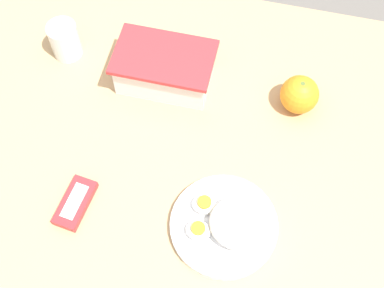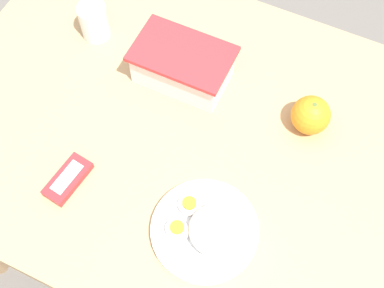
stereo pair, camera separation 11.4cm
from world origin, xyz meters
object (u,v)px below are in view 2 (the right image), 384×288
at_px(rice_plate, 209,230).
at_px(food_container, 183,67).
at_px(orange_fruit, 311,115).
at_px(candy_bar, 68,179).
at_px(drinking_glass, 94,21).

bearing_deg(rice_plate, food_container, 123.40).
relative_size(food_container, orange_fruit, 2.57).
distance_m(rice_plate, candy_bar, 0.32).
distance_m(candy_bar, drinking_glass, 0.40).
relative_size(rice_plate, candy_bar, 1.85).
distance_m(food_container, drinking_glass, 0.25).
bearing_deg(candy_bar, rice_plate, 3.76).
xyz_separation_m(food_container, drinking_glass, (-0.25, 0.03, 0.00)).
height_order(food_container, orange_fruit, food_container).
xyz_separation_m(food_container, candy_bar, (-0.10, -0.34, -0.03)).
xyz_separation_m(orange_fruit, candy_bar, (-0.41, -0.34, -0.03)).
height_order(food_container, drinking_glass, food_container).
distance_m(food_container, candy_bar, 0.36).
bearing_deg(food_container, orange_fruit, 0.34).
bearing_deg(orange_fruit, rice_plate, -106.27).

